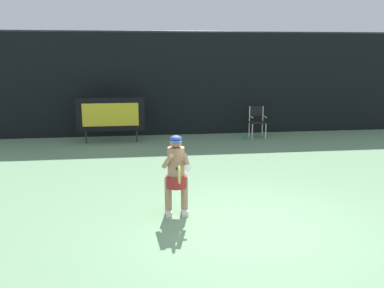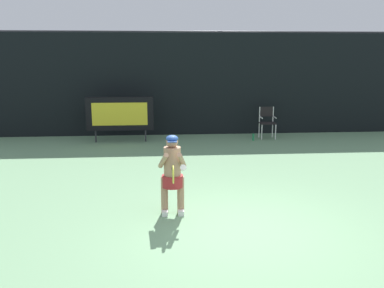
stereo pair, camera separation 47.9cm
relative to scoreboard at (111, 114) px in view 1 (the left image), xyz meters
The scene contains 7 objects.
ground 8.04m from the scoreboard, 70.55° to the right, with size 18.00×22.00×0.03m.
backdrop_screen 3.02m from the scoreboard, 23.44° to the left, with size 18.00×0.12×3.66m.
scoreboard is the anchor object (origin of this frame).
umpire_chair 5.03m from the scoreboard, ahead, with size 0.52×0.44×1.08m.
water_bottle 4.53m from the scoreboard, ahead, with size 0.07×0.07×0.27m.
tennis_player 6.64m from the scoreboard, 76.68° to the right, with size 0.53×0.60×1.48m.
tennis_racket 7.16m from the scoreboard, 77.68° to the right, with size 0.03×0.60×0.31m.
Camera 1 is at (-1.81, -6.40, 2.95)m, focal length 39.09 mm.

